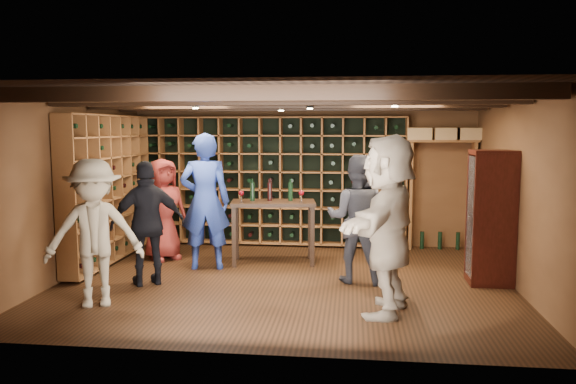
# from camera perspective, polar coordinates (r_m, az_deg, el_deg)

# --- Properties ---
(ground) EXTENTS (6.00, 6.00, 0.00)m
(ground) POSITION_cam_1_polar(r_m,az_deg,el_deg) (7.70, -0.32, -9.04)
(ground) COLOR #331B0E
(ground) RESTS_ON ground
(room_shell) EXTENTS (6.00, 6.00, 6.00)m
(room_shell) POSITION_cam_1_polar(r_m,az_deg,el_deg) (7.48, -0.28, 9.23)
(room_shell) COLOR brown
(room_shell) RESTS_ON ground
(wine_rack_back) EXTENTS (4.65, 0.30, 2.20)m
(wine_rack_back) POSITION_cam_1_polar(r_m,az_deg,el_deg) (9.84, -1.74, 1.17)
(wine_rack_back) COLOR brown
(wine_rack_back) RESTS_ON ground
(wine_rack_left) EXTENTS (0.30, 2.65, 2.20)m
(wine_rack_left) POSITION_cam_1_polar(r_m,az_deg,el_deg) (9.04, -17.77, 0.39)
(wine_rack_left) COLOR brown
(wine_rack_left) RESTS_ON ground
(crate_shelf) EXTENTS (1.20, 0.32, 2.07)m
(crate_shelf) POSITION_cam_1_polar(r_m,az_deg,el_deg) (9.82, 15.47, 3.37)
(crate_shelf) COLOR brown
(crate_shelf) RESTS_ON ground
(display_cabinet) EXTENTS (0.55, 0.50, 1.75)m
(display_cabinet) POSITION_cam_1_polar(r_m,az_deg,el_deg) (7.88, 19.88, -2.71)
(display_cabinet) COLOR #38100B
(display_cabinet) RESTS_ON ground
(man_blue_shirt) EXTENTS (0.80, 0.60, 2.00)m
(man_blue_shirt) POSITION_cam_1_polar(r_m,az_deg,el_deg) (8.29, -8.42, -0.96)
(man_blue_shirt) COLOR navy
(man_blue_shirt) RESTS_ON ground
(man_grey_suit) EXTENTS (0.93, 0.78, 1.71)m
(man_grey_suit) POSITION_cam_1_polar(r_m,az_deg,el_deg) (7.57, 7.01, -2.72)
(man_grey_suit) COLOR black
(man_grey_suit) RESTS_ON ground
(guest_red_floral) EXTENTS (0.91, 0.91, 1.59)m
(guest_red_floral) POSITION_cam_1_polar(r_m,az_deg,el_deg) (9.01, -12.53, -1.74)
(guest_red_floral) COLOR maroon
(guest_red_floral) RESTS_ON ground
(guest_woman_black) EXTENTS (1.03, 0.84, 1.64)m
(guest_woman_black) POSITION_cam_1_polar(r_m,az_deg,el_deg) (7.60, -14.04, -3.11)
(guest_woman_black) COLOR black
(guest_woman_black) RESTS_ON ground
(guest_khaki) EXTENTS (1.27, 1.00, 1.72)m
(guest_khaki) POSITION_cam_1_polar(r_m,az_deg,el_deg) (6.87, -19.10, -3.97)
(guest_khaki) COLOR #86765D
(guest_khaki) RESTS_ON ground
(guest_beige) EXTENTS (1.09, 1.95, 2.00)m
(guest_beige) POSITION_cam_1_polar(r_m,az_deg,el_deg) (6.31, 10.11, -3.29)
(guest_beige) COLOR gray
(guest_beige) RESTS_ON ground
(tasting_table) EXTENTS (1.34, 0.80, 1.24)m
(tasting_table) POSITION_cam_1_polar(r_m,az_deg,el_deg) (8.56, -1.54, -1.75)
(tasting_table) COLOR black
(tasting_table) RESTS_ON ground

